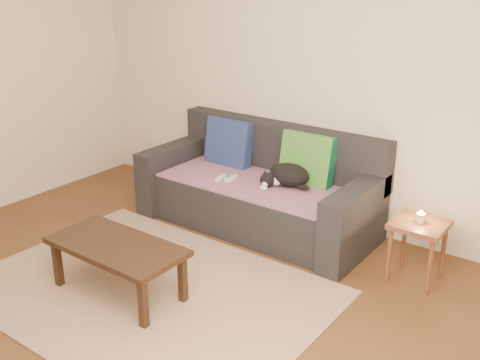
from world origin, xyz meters
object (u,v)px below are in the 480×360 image
object	(u,v)px
coffee_table	(117,250)
sofa	(260,192)
wii_remote_a	(231,179)
wii_remote_b	(221,178)
cat	(287,175)
side_table	(419,233)

from	to	relation	value
coffee_table	sofa	bearing A→B (deg)	84.85
wii_remote_a	wii_remote_b	size ratio (longest dim) A/B	1.00
sofa	wii_remote_b	xyz separation A→B (m)	(-0.27, -0.23, 0.15)
wii_remote_b	coffee_table	bearing A→B (deg)	175.60
wii_remote_b	coffee_table	xyz separation A→B (m)	(0.13, -1.33, -0.11)
cat	coffee_table	world-z (taller)	cat
wii_remote_a	coffee_table	world-z (taller)	wii_remote_a
wii_remote_b	side_table	xyz separation A→B (m)	(1.74, 0.11, -0.07)
sofa	cat	world-z (taller)	sofa
wii_remote_a	coffee_table	bearing A→B (deg)	179.82
sofa	coffee_table	size ratio (longest dim) A/B	2.13
side_table	coffee_table	world-z (taller)	side_table
wii_remote_a	cat	bearing A→B (deg)	-70.27
wii_remote_a	wii_remote_b	bearing A→B (deg)	114.00
sofa	wii_remote_a	distance (m)	0.30
coffee_table	side_table	bearing A→B (deg)	41.61
cat	wii_remote_b	size ratio (longest dim) A/B	2.96
cat	wii_remote_b	bearing A→B (deg)	-173.31
sofa	wii_remote_b	distance (m)	0.38
sofa	side_table	distance (m)	1.48
sofa	cat	distance (m)	0.36
wii_remote_a	wii_remote_b	world-z (taller)	same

